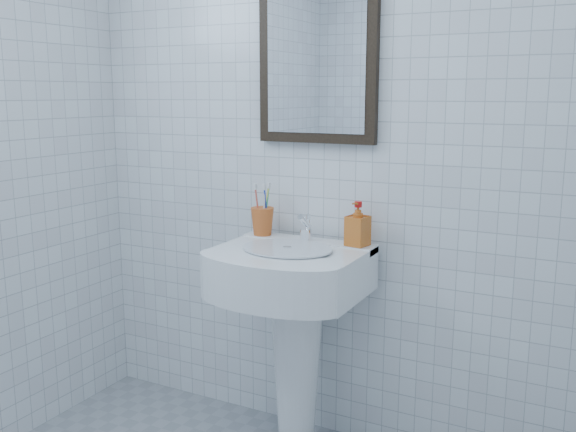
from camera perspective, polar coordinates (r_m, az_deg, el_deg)
The scene contains 6 objects.
wall_back at distance 2.59m, azimuth 3.24°, elevation 6.74°, with size 2.20×0.02×2.50m, color silver.
washbasin at distance 2.55m, azimuth 0.53°, elevation -8.76°, with size 0.56×0.41×0.86m.
faucet at distance 2.55m, azimuth 1.59°, elevation -1.21°, with size 0.05×0.10×0.12m.
toothbrush_cup at distance 2.65m, azimuth -2.29°, elevation -0.48°, with size 0.10×0.10×0.11m, color #C95821, non-canonical shape.
soap_dispenser at distance 2.47m, azimuth 6.22°, elevation -0.69°, with size 0.08×0.08×0.17m, color #BC4312.
wall_mirror at distance 2.58m, azimuth 2.60°, elevation 13.41°, with size 0.50×0.04×0.62m.
Camera 1 is at (1.06, -1.15, 1.44)m, focal length 40.00 mm.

